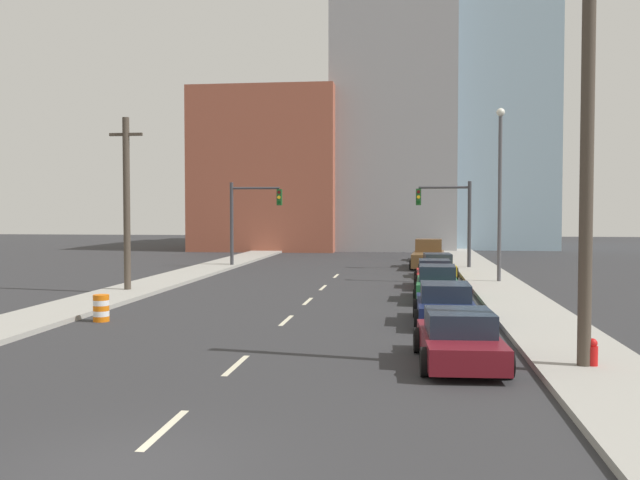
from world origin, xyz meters
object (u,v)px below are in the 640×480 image
(traffic_barrel, at_px, (101,308))
(sedan_green, at_px, (437,284))
(utility_pole_left_mid, at_px, (127,203))
(street_lamp, at_px, (500,184))
(sedan_red, at_px, (434,275))
(fire_hydrant, at_px, (592,356))
(utility_pole_right_near, at_px, (587,142))
(sedan_maroon, at_px, (459,339))
(sedan_yellow, at_px, (438,266))
(pickup_truck_brown, at_px, (428,256))
(traffic_signal_left, at_px, (246,213))
(sedan_navy, at_px, (445,305))
(traffic_signal_right, at_px, (454,213))
(sedan_tan, at_px, (429,252))

(traffic_barrel, bearing_deg, sedan_green, 31.94)
(utility_pole_left_mid, height_order, street_lamp, street_lamp)
(sedan_green, xyz_separation_m, sedan_red, (0.06, 5.23, -0.03))
(fire_hydrant, bearing_deg, street_lamp, 89.09)
(utility_pole_right_near, distance_m, utility_pole_left_mid, 22.76)
(street_lamp, relative_size, sedan_maroon, 1.99)
(street_lamp, bearing_deg, sedan_yellow, 128.70)
(sedan_maroon, xyz_separation_m, pickup_truck_brown, (0.02, 30.78, 0.16))
(street_lamp, distance_m, fire_hydrant, 21.35)
(traffic_barrel, distance_m, sedan_green, 14.15)
(traffic_barrel, bearing_deg, sedan_red, 46.50)
(traffic_barrel, distance_m, street_lamp, 21.90)
(traffic_signal_left, relative_size, sedan_maroon, 1.25)
(fire_hydrant, height_order, sedan_yellow, sedan_yellow)
(traffic_signal_left, relative_size, fire_hydrant, 6.99)
(utility_pole_left_mid, bearing_deg, sedan_maroon, -43.84)
(traffic_barrel, bearing_deg, sedan_navy, 4.87)
(traffic_signal_right, distance_m, utility_pole_right_near, 30.24)
(traffic_signal_left, relative_size, sedan_red, 1.37)
(traffic_signal_left, relative_size, traffic_signal_right, 1.00)
(traffic_barrel, relative_size, sedan_tan, 0.21)
(sedan_yellow, bearing_deg, sedan_green, -95.61)
(fire_hydrant, relative_size, sedan_red, 0.20)
(fire_hydrant, xyz_separation_m, sedan_red, (-3.12, 18.82, 0.24))
(sedan_green, bearing_deg, sedan_navy, -88.27)
(fire_hydrant, bearing_deg, sedan_green, 103.17)
(sedan_green, bearing_deg, sedan_tan, 90.84)
(traffic_signal_left, xyz_separation_m, sedan_yellow, (12.78, -5.54, -3.11))
(utility_pole_left_mid, height_order, sedan_tan, utility_pole_left_mid)
(traffic_signal_left, bearing_deg, utility_pole_right_near, -63.06)
(sedan_green, relative_size, sedan_red, 1.12)
(traffic_signal_left, height_order, sedan_maroon, traffic_signal_left)
(sedan_red, bearing_deg, traffic_signal_left, 137.32)
(street_lamp, height_order, sedan_green, street_lamp)
(fire_hydrant, xyz_separation_m, sedan_maroon, (-3.12, 0.57, 0.23))
(street_lamp, relative_size, fire_hydrant, 11.10)
(traffic_barrel, distance_m, sedan_navy, 12.08)
(traffic_signal_left, relative_size, street_lamp, 0.63)
(sedan_green, relative_size, pickup_truck_brown, 0.76)
(traffic_signal_right, distance_m, sedan_maroon, 29.79)
(utility_pole_left_mid, distance_m, sedan_tan, 28.52)
(sedan_navy, distance_m, sedan_yellow, 17.48)
(sedan_tan, bearing_deg, sedan_red, -89.03)
(fire_hydrant, bearing_deg, utility_pole_right_near, -178.57)
(sedan_maroon, relative_size, sedan_red, 1.09)
(traffic_signal_left, height_order, fire_hydrant, traffic_signal_left)
(fire_hydrant, distance_m, sedan_red, 19.08)
(street_lamp, distance_m, sedan_maroon, 21.03)
(sedan_navy, bearing_deg, street_lamp, 75.28)
(traffic_signal_right, bearing_deg, traffic_barrel, -119.68)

